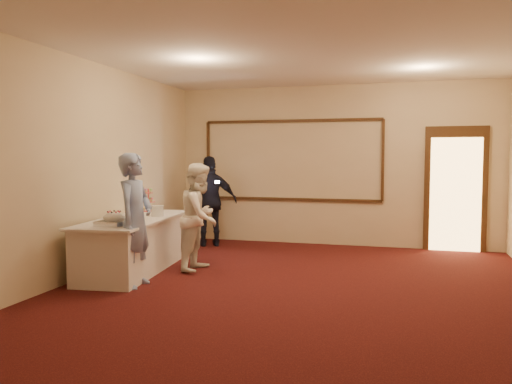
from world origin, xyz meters
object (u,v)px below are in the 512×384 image
tart (134,220)px  woman (200,217)px  plate_stack_b (157,211)px  guest (211,201)px  plate_stack_a (131,212)px  man (135,220)px  pavlova_tray (114,219)px  buffet_table (134,244)px  cupcake_stand (149,202)px

tart → woman: woman is taller
plate_stack_b → guest: size_ratio=0.12×
plate_stack_a → plate_stack_b: plate_stack_b is taller
man → woman: 1.19m
woman → pavlova_tray: bearing=144.5°
tart → guest: (0.16, 2.55, 0.04)m
pavlova_tray → plate_stack_a: pavlova_tray is taller
man → woman: size_ratio=1.09×
plate_stack_a → buffet_table: bearing=-50.2°
pavlova_tray → cupcake_stand: (-0.37, 1.66, 0.07)m
man → woman: (0.45, 1.10, -0.07)m
buffet_table → plate_stack_b: size_ratio=12.78×
tart → plate_stack_b: bearing=86.8°
cupcake_stand → plate_stack_a: size_ratio=2.16×
tart → cupcake_stand: bearing=109.1°
woman → guest: 1.98m
pavlova_tray → man: (0.34, -0.06, 0.01)m
man → buffet_table: bearing=29.1°
buffet_table → tart: 0.55m
guest → tart: bearing=62.6°
plate_stack_b → man: bearing=-77.8°
buffet_table → plate_stack_a: (-0.12, 0.15, 0.46)m
pavlova_tray → woman: size_ratio=0.31×
pavlova_tray → tart: (0.06, 0.40, -0.05)m
plate_stack_b → tart: bearing=-93.2°
plate_stack_a → guest: guest is taller
pavlova_tray → plate_stack_a: (-0.24, 0.87, 0.00)m
tart → man: 0.53m
plate_stack_b → buffet_table: bearing=-125.4°
buffet_table → pavlova_tray: bearing=-80.4°
guest → plate_stack_a: bearing=53.5°
buffet_table → man: man is taller
guest → woman: bearing=82.7°
plate_stack_a → woman: (1.03, 0.18, -0.06)m
pavlova_tray → tart: bearing=80.9°
pavlova_tray → tart: size_ratio=1.79×
cupcake_stand → tart: (0.44, -1.26, -0.12)m
man → plate_stack_a: bearing=30.8°
plate_stack_b → tart: (-0.04, -0.64, -0.05)m
woman → guest: guest is taller
cupcake_stand → plate_stack_b: 0.78m
buffet_table → cupcake_stand: 1.10m
plate_stack_b → woman: woman is taller
pavlova_tray → plate_stack_b: size_ratio=2.54×
plate_stack_a → woman: 1.04m
buffet_table → guest: 2.29m
tart → guest: guest is taller
plate_stack_b → man: man is taller
buffet_table → tart: tart is taller
tart → woman: 0.97m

